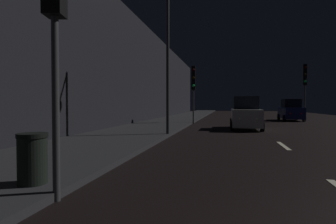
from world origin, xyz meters
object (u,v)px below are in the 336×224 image
Objects in this scene: streetlamp_overhead at (177,38)px; trash_bin_curbside at (33,158)px; traffic_light_far_right at (305,80)px; traffic_light_far_left at (193,82)px; car_approaching_headlights at (246,114)px; car_parked_right_far at (291,111)px.

streetlamp_overhead is 9.96m from trash_bin_curbside.
traffic_light_far_right is at bearing 65.54° from trash_bin_curbside.
streetlamp_overhead reaches higher than traffic_light_far_right.
streetlamp_overhead is at bearing -23.39° from traffic_light_far_right.
car_approaching_headlights is (3.84, -3.79, -2.42)m from traffic_light_far_left.
traffic_light_far_left is at bearing 127.65° from car_parked_right_far.
car_approaching_headlights is at bearing 55.38° from streetlamp_overhead.
traffic_light_far_right is 10.89m from car_approaching_headlights.
trash_bin_curbside is (-10.43, -22.94, -3.25)m from traffic_light_far_right.
car_approaching_headlights is at bearing 154.85° from car_parked_right_far.
car_approaching_headlights is at bearing -22.90° from traffic_light_far_right.
trash_bin_curbside is 0.22× the size of car_parked_right_far.
traffic_light_far_left is 1.11× the size of car_parked_right_far.
car_parked_right_far is (8.56, 15.79, -3.87)m from streetlamp_overhead.
streetlamp_overhead reaches higher than traffic_light_far_left.
traffic_light_far_left is at bearing -52.15° from traffic_light_far_right.
streetlamp_overhead is (-9.36, -13.98, 0.97)m from traffic_light_far_right.
trash_bin_curbside is 26.57m from car_parked_right_far.
car_approaching_headlights is 11.69m from car_parked_right_far.
traffic_light_far_left is 0.89× the size of traffic_light_far_right.
streetlamp_overhead is 1.74× the size of car_parked_right_far.
traffic_light_far_right is 5.67× the size of trash_bin_curbside.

